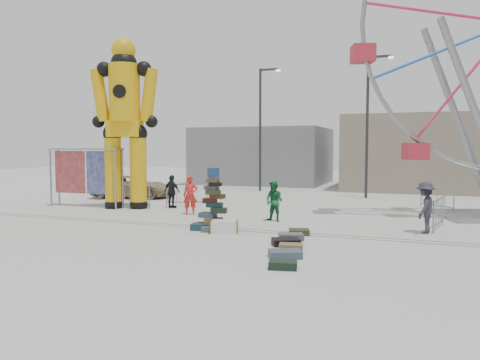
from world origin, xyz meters
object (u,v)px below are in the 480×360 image
at_px(lamp_post_right, 369,119).
at_px(suitcase_tower, 214,212).
at_px(crash_test_dummy, 125,117).
at_px(pedestrian_green, 274,201).
at_px(parked_suv, 132,187).
at_px(pedestrian_grey, 425,208).
at_px(barricade_wheel_front, 438,213).
at_px(pedestrian_black, 172,191).
at_px(banner_scaffold, 86,163).
at_px(lamp_post_left, 262,123).
at_px(barricade_dummy_c, 187,195).
at_px(barricade_wheel_back, 437,198).
at_px(pedestrian_red, 190,195).
at_px(steamer_trunk, 224,227).
at_px(barricade_dummy_b, 130,196).
at_px(barricade_dummy_a, 124,192).

distance_m(lamp_post_right, suitcase_tower, 13.67).
relative_size(crash_test_dummy, pedestrian_green, 5.22).
height_order(lamp_post_right, parked_suv, lamp_post_right).
xyz_separation_m(lamp_post_right, pedestrian_grey, (2.85, -10.63, -3.61)).
xyz_separation_m(barricade_wheel_front, pedestrian_green, (-5.91, -0.42, 0.23)).
bearing_deg(barricade_wheel_front, lamp_post_right, 30.27).
bearing_deg(pedestrian_black, pedestrian_green, 172.42).
bearing_deg(banner_scaffold, pedestrian_grey, -6.61).
xyz_separation_m(banner_scaffold, parked_suv, (-0.31, 4.33, -1.50)).
height_order(lamp_post_left, crash_test_dummy, lamp_post_left).
bearing_deg(barricade_dummy_c, banner_scaffold, -173.88).
xyz_separation_m(lamp_post_left, barricade_dummy_c, (-1.01, -8.79, -3.93)).
bearing_deg(lamp_post_left, pedestrian_grey, -52.05).
xyz_separation_m(barricade_dummy_c, barricade_wheel_front, (11.31, -2.75, 0.00)).
relative_size(barricade_wheel_back, pedestrian_grey, 1.15).
distance_m(barricade_wheel_front, pedestrian_red, 9.80).
relative_size(steamer_trunk, pedestrian_red, 0.55).
bearing_deg(barricade_wheel_front, pedestrian_black, 92.52).
distance_m(crash_test_dummy, barricade_dummy_b, 3.77).
relative_size(lamp_post_left, crash_test_dummy, 0.98).
relative_size(steamer_trunk, barricade_wheel_front, 0.45).
relative_size(crash_test_dummy, barricade_wheel_front, 4.09).
bearing_deg(steamer_trunk, pedestrian_grey, 1.85).
relative_size(lamp_post_right, pedestrian_red, 4.82).
bearing_deg(suitcase_tower, pedestrian_black, 124.41).
bearing_deg(pedestrian_red, suitcase_tower, -77.17).
distance_m(pedestrian_red, pedestrian_grey, 9.41).
bearing_deg(banner_scaffold, barricade_dummy_a, 72.38).
xyz_separation_m(steamer_trunk, parked_suv, (-9.14, 8.31, 0.42)).
bearing_deg(pedestrian_green, suitcase_tower, -104.13).
distance_m(barricade_dummy_b, pedestrian_black, 2.03).
bearing_deg(crash_test_dummy, lamp_post_right, 23.47).
relative_size(banner_scaffold, barricade_dummy_a, 1.96).
bearing_deg(pedestrian_grey, pedestrian_green, -82.22).
bearing_deg(suitcase_tower, steamer_trunk, -46.41).
xyz_separation_m(lamp_post_right, pedestrian_black, (-8.29, -7.78, -3.70)).
height_order(pedestrian_green, parked_suv, pedestrian_green).
bearing_deg(barricade_wheel_back, barricade_dummy_a, -121.38).
bearing_deg(barricade_dummy_b, lamp_post_right, 31.13).
height_order(steamer_trunk, barricade_wheel_back, barricade_wheel_back).
distance_m(lamp_post_left, suitcase_tower, 15.25).
height_order(crash_test_dummy, barricade_dummy_c, crash_test_dummy).
bearing_deg(lamp_post_right, barricade_dummy_b, -140.34).
relative_size(barricade_dummy_b, pedestrian_grey, 1.15).
relative_size(barricade_dummy_a, barricade_dummy_c, 1.00).
xyz_separation_m(lamp_post_left, pedestrian_grey, (9.85, -12.63, -3.61)).
relative_size(barricade_dummy_b, pedestrian_red, 1.20).
distance_m(suitcase_tower, barricade_dummy_b, 7.32).
bearing_deg(barricade_wheel_back, barricade_dummy_c, -118.21).
relative_size(suitcase_tower, pedestrian_grey, 1.25).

